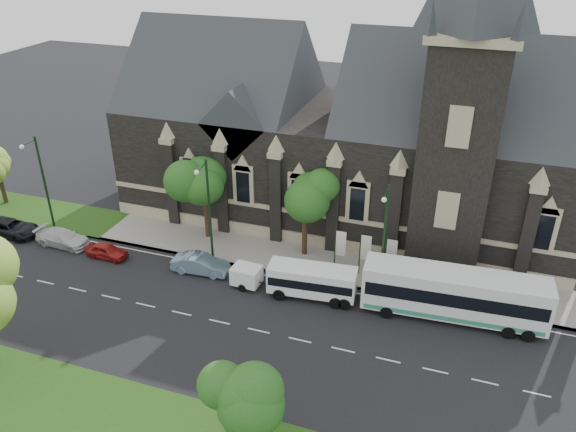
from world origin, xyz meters
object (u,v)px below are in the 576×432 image
at_px(sedan, 201,264).
at_px(car_far_white, 63,238).
at_px(box_trailer, 247,275).
at_px(car_far_black, 12,228).
at_px(street_lamp_near, 384,235).
at_px(tour_coach, 454,294).
at_px(tree_park_east, 247,386).
at_px(tree_walk_right, 309,192).
at_px(car_far_red, 107,251).
at_px(tree_walk_left, 207,178).
at_px(shuttle_bus, 312,280).
at_px(banner_flag_center, 364,250).
at_px(banner_flag_left, 339,246).
at_px(street_lamp_far, 42,179).
at_px(street_lamp_mid, 208,206).
at_px(banner_flag_right, 389,254).

relative_size(sedan, car_far_white, 0.95).
xyz_separation_m(box_trailer, car_far_white, (-17.46, 0.46, -0.24)).
bearing_deg(car_far_black, street_lamp_near, -86.45).
relative_size(tour_coach, car_far_white, 2.63).
height_order(tree_park_east, tree_walk_right, tree_walk_right).
bearing_deg(car_far_white, tour_coach, -87.16).
bearing_deg(car_far_red, tree_walk_left, -47.51).
xyz_separation_m(tree_park_east, shuttle_bus, (-0.84, 14.38, -3.15)).
bearing_deg(sedan, shuttle_bus, -95.85).
bearing_deg(box_trailer, tree_walk_right, 66.04).
bearing_deg(sedan, car_far_red, 89.24).
bearing_deg(tour_coach, banner_flag_center, 153.13).
bearing_deg(banner_flag_left, street_lamp_near, -27.18).
bearing_deg(street_lamp_near, car_far_black, -176.76).
bearing_deg(tree_walk_right, banner_flag_left, -29.10).
distance_m(tree_walk_left, car_far_black, 18.58).
relative_size(street_lamp_far, tour_coach, 0.70).
bearing_deg(street_lamp_far, banner_flag_center, 3.86).
relative_size(street_lamp_near, street_lamp_mid, 1.00).
bearing_deg(box_trailer, street_lamp_near, 16.73).
bearing_deg(street_lamp_far, shuttle_bus, -4.61).
bearing_deg(shuttle_bus, car_far_red, 175.65).
bearing_deg(car_far_white, street_lamp_mid, -80.33).
height_order(banner_flag_left, tour_coach, banner_flag_left).
xyz_separation_m(tree_walk_right, tour_coach, (12.22, -4.80, -3.81)).
distance_m(tree_walk_right, tour_coach, 13.67).
bearing_deg(car_far_red, tree_walk_right, -68.19).
bearing_deg(car_far_black, street_lamp_mid, -84.05).
bearing_deg(sedan, street_lamp_far, 79.09).
distance_m(tree_walk_right, street_lamp_mid, 8.10).
relative_size(shuttle_bus, car_far_red, 1.83).
distance_m(street_lamp_near, tour_coach, 6.37).
distance_m(tour_coach, car_far_red, 28.05).
bearing_deg(street_lamp_mid, banner_flag_left, 10.50).
relative_size(tree_walk_right, street_lamp_far, 0.87).
height_order(banner_flag_center, car_far_red, banner_flag_center).
bearing_deg(banner_flag_left, street_lamp_far, -175.85).
relative_size(car_far_red, car_far_white, 0.75).
xyz_separation_m(banner_flag_right, shuttle_bus, (-4.95, -3.95, -0.91)).
relative_size(car_far_red, car_far_black, 0.71).
relative_size(shuttle_bus, box_trailer, 2.12).
bearing_deg(tree_park_east, car_far_black, 153.35).
bearing_deg(tree_walk_right, tree_park_east, -81.58).
xyz_separation_m(banner_flag_center, sedan, (-12.38, -3.71, -1.62)).
relative_size(street_lamp_near, banner_flag_center, 2.25).
xyz_separation_m(street_lamp_mid, tour_coach, (19.44, -1.19, -3.10)).
bearing_deg(box_trailer, banner_flag_center, 30.90).
height_order(tree_park_east, car_far_black, tree_park_east).
relative_size(box_trailer, car_far_red, 0.87).
distance_m(street_lamp_far, banner_flag_left, 26.50).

